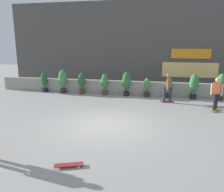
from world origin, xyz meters
TOP-DOWN VIEW (x-y plane):
  - ground_plane at (0.00, 0.00)m, footprint 48.00×48.00m
  - planter_wall at (0.00, 6.00)m, footprint 18.00×0.40m
  - building_backdrop at (0.01, 10.00)m, footprint 20.00×2.08m
  - potted_plant_0 at (-5.67, 5.55)m, footprint 0.45×0.45m
  - potted_plant_1 at (-4.29, 5.55)m, footprint 0.56×0.56m
  - potted_plant_2 at (-2.92, 5.55)m, footprint 0.48×0.48m
  - potted_plant_3 at (-1.34, 5.55)m, footprint 0.46×0.46m
  - potted_plant_4 at (0.10, 5.55)m, footprint 0.54×0.54m
  - potted_plant_5 at (1.41, 5.55)m, footprint 0.37×0.37m
  - potted_plant_6 at (2.76, 5.55)m, footprint 0.41×0.41m
  - potted_plant_7 at (4.23, 5.55)m, footprint 0.53×0.53m
  - potted_plant_8 at (5.77, 5.55)m, footprint 0.56×0.56m
  - skater_by_wall_right at (4.97, 3.11)m, footprint 0.52×0.81m
  - skater_by_wall_left at (2.65, 4.34)m, footprint 0.81×0.56m
  - skateboard_near_camera at (-0.18, -3.44)m, footprint 0.82×0.47m

SIDE VIEW (x-z plane):
  - ground_plane at x=0.00m, z-range 0.00..0.00m
  - skateboard_near_camera at x=-0.18m, z-range 0.02..0.10m
  - planter_wall at x=0.00m, z-range 0.00..0.90m
  - potted_plant_5 at x=1.41m, z-range 0.04..1.25m
  - potted_plant_6 at x=2.76m, z-range 0.07..1.35m
  - potted_plant_0 at x=-5.67m, z-range 0.09..1.46m
  - potted_plant_3 at x=-1.34m, z-range 0.10..1.50m
  - potted_plant_2 at x=-2.92m, z-range 0.11..1.54m
  - potted_plant_7 at x=4.23m, z-range 0.13..1.66m
  - potted_plant_4 at x=0.10m, z-range 0.13..1.69m
  - potted_plant_1 at x=-4.29m, z-range 0.14..1.73m
  - skater_by_wall_right at x=4.97m, z-range 0.09..1.79m
  - skater_by_wall_left at x=2.65m, z-range 0.09..1.79m
  - potted_plant_8 at x=5.77m, z-range 0.14..1.74m
  - building_backdrop at x=0.01m, z-range 0.00..6.50m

